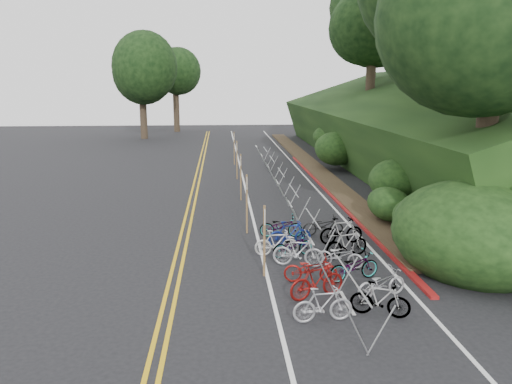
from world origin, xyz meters
The scene contains 11 objects.
ground centered at (0.00, 0.00, 0.00)m, with size 120.00×120.00×0.00m, color black.
road_markings centered at (0.63, 10.10, 0.00)m, with size 7.47×80.00×0.01m.
red_curb centered at (5.70, 12.00, 0.05)m, with size 0.25×28.00×0.10m, color maroon.
embankment centered at (12.96, 19.04, 2.57)m, with size 14.30×48.14×9.11m.
tree_cluster centered at (9.76, 22.04, 11.01)m, with size 32.01×53.68×17.60m.
bike_rack_front centered at (2.87, -3.25, 0.94)m, with size 1.19×3.39×1.28m.
bike_racks_rest centered at (3.00, 13.00, 0.85)m, with size 1.14×23.00×1.17m.
signpost_near centered at (0.90, 0.21, 1.36)m, with size 0.08×0.40×2.37m.
signposts_rest centered at (0.60, 14.00, 1.43)m, with size 0.08×18.40×2.50m.
bike_front centered at (1.53, 2.11, 0.49)m, with size 1.62×0.46×0.97m, color beige.
bike_valet centered at (3.01, 0.85, 0.48)m, with size 3.17×9.16×1.08m.
Camera 1 is at (-0.46, -15.07, 6.18)m, focal length 35.00 mm.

